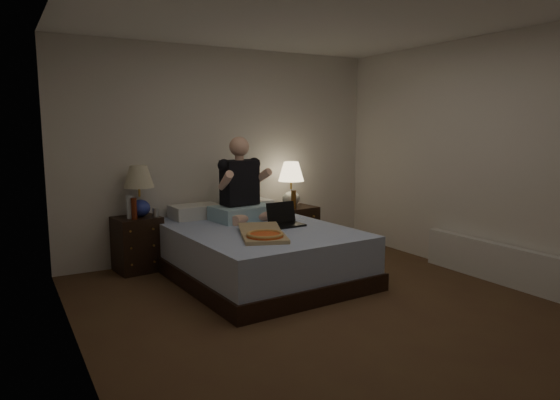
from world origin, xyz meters
TOP-DOWN VIEW (x-y plane):
  - floor at (0.00, 0.00)m, footprint 4.00×4.50m
  - ceiling at (0.00, 0.00)m, footprint 4.00×4.50m
  - wall_back at (0.00, 2.25)m, footprint 4.00×0.00m
  - wall_left at (-2.00, 0.00)m, footprint 0.00×4.50m
  - wall_right at (2.00, 0.00)m, footprint 0.00×4.50m
  - bed at (-0.10, 1.21)m, footprint 1.72×2.22m
  - nightstand_left at (-1.14, 2.05)m, footprint 0.51×0.47m
  - nightstand_right at (0.82, 1.92)m, footprint 0.49×0.45m
  - lamp_left at (-1.10, 2.05)m, footprint 0.38×0.38m
  - lamp_right at (0.77, 1.98)m, footprint 0.38×0.38m
  - water_bottle at (-1.22, 1.99)m, footprint 0.07×0.07m
  - soda_can at (-0.96, 1.95)m, footprint 0.07×0.07m
  - beer_bottle_left at (-1.19, 1.93)m, footprint 0.06×0.06m
  - beer_bottle_right at (0.69, 1.78)m, footprint 0.06×0.06m
  - person at (-0.06, 1.65)m, footprint 0.72×0.60m
  - laptop at (0.20, 1.10)m, footprint 0.36×0.30m
  - pizza_box at (-0.31, 0.63)m, footprint 0.63×0.85m
  - radiator at (1.93, -0.09)m, footprint 0.10×1.60m

SIDE VIEW (x-z plane):
  - floor at x=0.00m, z-range 0.00..0.00m
  - radiator at x=1.93m, z-range 0.00..0.40m
  - bed at x=-0.10m, z-range 0.00..0.53m
  - nightstand_right at x=0.82m, z-range 0.00..0.58m
  - nightstand_left at x=-1.14m, z-range 0.00..0.60m
  - pizza_box at x=-0.31m, z-range 0.53..0.61m
  - soda_can at x=-0.96m, z-range 0.60..0.70m
  - laptop at x=0.20m, z-range 0.53..0.77m
  - beer_bottle_right at x=0.69m, z-range 0.58..0.81m
  - beer_bottle_left at x=-1.19m, z-range 0.60..0.83m
  - water_bottle at x=-1.22m, z-range 0.60..0.85m
  - lamp_right at x=0.77m, z-range 0.58..1.14m
  - lamp_left at x=-1.10m, z-range 0.60..1.16m
  - person at x=-0.06m, z-range 0.53..1.46m
  - wall_back at x=0.00m, z-range 0.00..2.50m
  - wall_left at x=-2.00m, z-range 0.00..2.50m
  - wall_right at x=2.00m, z-range 0.00..2.50m
  - ceiling at x=0.00m, z-range 2.50..2.50m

